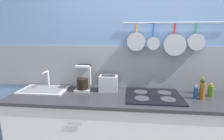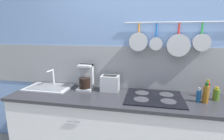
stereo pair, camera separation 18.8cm
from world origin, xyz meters
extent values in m
cube|color=#7293C6|center=(0.00, 0.35, 1.30)|extent=(7.20, 0.06, 2.60)
cube|color=gray|center=(0.00, 0.34, 1.16)|extent=(7.20, 0.07, 0.53)
cylinder|color=#B7BABF|center=(0.25, 0.29, 1.70)|extent=(1.23, 0.02, 0.02)
cylinder|color=orange|center=(-0.21, 0.29, 1.64)|extent=(0.02, 0.02, 0.10)
cylinder|color=#B7BABF|center=(-0.21, 0.26, 1.48)|extent=(0.21, 0.06, 0.21)
cylinder|color=#1959B2|center=(-0.01, 0.29, 1.61)|extent=(0.02, 0.02, 0.16)
cylinder|color=#B7BABF|center=(-0.01, 0.27, 1.46)|extent=(0.15, 0.06, 0.15)
cylinder|color=red|center=(0.23, 0.29, 1.63)|extent=(0.02, 0.02, 0.12)
cylinder|color=#B7BABF|center=(0.23, 0.26, 1.45)|extent=(0.25, 0.07, 0.25)
cylinder|color=green|center=(0.47, 0.29, 1.63)|extent=(0.02, 0.02, 0.12)
cylinder|color=#B7BABF|center=(0.47, 0.27, 1.48)|extent=(0.19, 0.05, 0.19)
cube|color=silver|center=(0.00, 0.00, 0.43)|extent=(3.24, 0.58, 0.86)
cylinder|color=slate|center=(-0.81, -0.30, 0.70)|extent=(0.14, 0.01, 0.01)
cube|color=#2D2D33|center=(0.00, 0.00, 0.87)|extent=(3.28, 0.62, 0.03)
cube|color=#B7BABF|center=(-1.32, 0.11, 0.90)|extent=(0.56, 0.35, 0.01)
cube|color=slate|center=(-1.32, 0.11, 0.91)|extent=(0.47, 0.28, 0.00)
cylinder|color=#B7BABF|center=(-1.32, 0.24, 1.00)|extent=(0.03, 0.03, 0.22)
cylinder|color=#B7BABF|center=(-1.32, 0.17, 1.10)|extent=(0.02, 0.14, 0.02)
cube|color=#B7BABF|center=(-0.84, 0.16, 0.90)|extent=(0.18, 0.19, 0.02)
cube|color=#B7BABF|center=(-0.84, 0.23, 1.05)|extent=(0.16, 0.07, 0.31)
cylinder|color=black|center=(-0.84, 0.14, 0.98)|extent=(0.14, 0.14, 0.13)
cube|color=#B7BABF|center=(-0.84, 0.18, 1.19)|extent=(0.16, 0.15, 0.02)
cube|color=#B7BABF|center=(-0.53, 0.17, 0.99)|extent=(0.22, 0.15, 0.19)
cube|color=black|center=(-0.53, 0.15, 1.08)|extent=(0.16, 0.03, 0.00)
cube|color=black|center=(-0.53, 0.20, 1.08)|extent=(0.16, 0.03, 0.00)
cube|color=black|center=(-0.65, 0.17, 1.02)|extent=(0.02, 0.02, 0.02)
cube|color=black|center=(-0.01, 0.04, 0.90)|extent=(0.60, 0.52, 0.01)
cylinder|color=#38383D|center=(-0.15, -0.07, 0.91)|extent=(0.16, 0.16, 0.00)
cylinder|color=#38383D|center=(0.13, -0.07, 0.91)|extent=(0.16, 0.16, 0.00)
cylinder|color=#38383D|center=(-0.15, 0.14, 0.91)|extent=(0.16, 0.16, 0.00)
cylinder|color=#38383D|center=(0.13, 0.14, 0.91)|extent=(0.16, 0.16, 0.00)
cylinder|color=navy|center=(0.42, 0.01, 0.95)|extent=(0.04, 0.04, 0.12)
cylinder|color=beige|center=(0.42, 0.01, 1.03)|extent=(0.02, 0.02, 0.03)
cylinder|color=#8C5919|center=(0.49, 0.01, 0.98)|extent=(0.06, 0.06, 0.17)
cylinder|color=#194C19|center=(0.49, 0.01, 1.09)|extent=(0.03, 0.03, 0.04)
cylinder|color=red|center=(0.55, 0.18, 0.97)|extent=(0.05, 0.05, 0.16)
cylinder|color=#B28C19|center=(0.55, 0.18, 1.07)|extent=(0.03, 0.03, 0.04)
cylinder|color=#4C721E|center=(0.62, 0.10, 0.95)|extent=(0.06, 0.06, 0.12)
cylinder|color=#B28C19|center=(0.62, 0.10, 1.02)|extent=(0.03, 0.03, 0.03)
camera|label=1|loc=(-0.28, -1.83, 1.59)|focal=28.00mm
camera|label=2|loc=(-0.10, -1.81, 1.59)|focal=28.00mm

